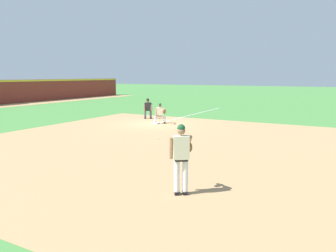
{
  "coord_description": "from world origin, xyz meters",
  "views": [
    {
      "loc": [
        -17.8,
        -10.69,
        3.08
      ],
      "look_at": [
        -7.33,
        -4.93,
        1.23
      ],
      "focal_mm": 35.0,
      "sensor_mm": 36.0,
      "label": 1
    }
  ],
  "objects_px": {
    "baseball": "(158,138)",
    "umpire": "(148,108)",
    "first_baseman": "(160,112)",
    "pitcher": "(182,155)",
    "first_base_bag": "(156,123)"
  },
  "relations": [
    {
      "from": "first_base_bag",
      "to": "pitcher",
      "type": "bearing_deg",
      "value": -146.0
    },
    {
      "from": "baseball",
      "to": "umpire",
      "type": "xyz_separation_m",
      "value": [
        6.28,
        4.53,
        0.76
      ]
    },
    {
      "from": "first_base_bag",
      "to": "pitcher",
      "type": "xyz_separation_m",
      "value": [
        -10.43,
        -7.03,
        1.01
      ]
    },
    {
      "from": "baseball",
      "to": "umpire",
      "type": "relative_size",
      "value": 0.05
    },
    {
      "from": "first_baseman",
      "to": "umpire",
      "type": "distance_m",
      "value": 2.67
    },
    {
      "from": "first_base_bag",
      "to": "umpire",
      "type": "distance_m",
      "value": 2.8
    },
    {
      "from": "pitcher",
      "to": "umpire",
      "type": "xyz_separation_m",
      "value": [
        12.4,
        8.87,
        -0.27
      ]
    },
    {
      "from": "first_base_bag",
      "to": "first_baseman",
      "type": "relative_size",
      "value": 0.28
    },
    {
      "from": "pitcher",
      "to": "first_baseman",
      "type": "relative_size",
      "value": 1.39
    },
    {
      "from": "pitcher",
      "to": "umpire",
      "type": "relative_size",
      "value": 1.27
    },
    {
      "from": "baseball",
      "to": "first_baseman",
      "type": "bearing_deg",
      "value": 28.76
    },
    {
      "from": "first_base_bag",
      "to": "baseball",
      "type": "xyz_separation_m",
      "value": [
        -4.31,
        -2.69,
        -0.01
      ]
    },
    {
      "from": "first_baseman",
      "to": "umpire",
      "type": "bearing_deg",
      "value": 49.59
    },
    {
      "from": "first_base_bag",
      "to": "pitcher",
      "type": "relative_size",
      "value": 0.2
    },
    {
      "from": "baseball",
      "to": "pitcher",
      "type": "bearing_deg",
      "value": -144.66
    }
  ]
}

